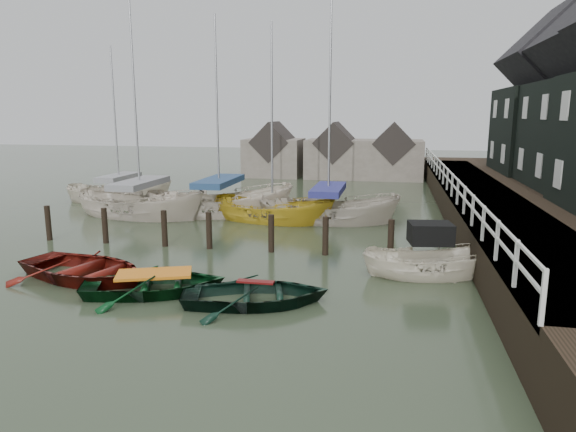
% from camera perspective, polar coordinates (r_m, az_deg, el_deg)
% --- Properties ---
extents(ground, '(120.00, 120.00, 0.00)m').
position_cam_1_polar(ground, '(16.54, -8.36, -6.44)').
color(ground, '#2C3723').
rests_on(ground, ground).
extents(pier, '(3.04, 32.00, 2.70)m').
position_cam_1_polar(pier, '(25.48, 20.42, 0.88)').
color(pier, black).
rests_on(pier, ground).
extents(mooring_pilings, '(13.72, 0.22, 1.80)m').
position_cam_1_polar(mooring_pilings, '(19.49, -8.51, -2.19)').
color(mooring_pilings, black).
rests_on(mooring_pilings, ground).
extents(far_sheds, '(14.00, 4.08, 4.39)m').
position_cam_1_polar(far_sheds, '(41.17, 5.06, 6.88)').
color(far_sheds, '#665B51').
rests_on(far_sheds, ground).
extents(rowboat_red, '(5.30, 4.38, 0.95)m').
position_cam_1_polar(rowboat_red, '(17.09, -21.53, -6.55)').
color(rowboat_red, '#61140D').
rests_on(rowboat_red, ground).
extents(rowboat_green, '(4.72, 4.06, 0.82)m').
position_cam_1_polar(rowboat_green, '(15.22, -14.54, -8.28)').
color(rowboat_green, '#083314').
rests_on(rowboat_green, ground).
extents(rowboat_dkgreen, '(4.54, 3.75, 0.81)m').
position_cam_1_polar(rowboat_dkgreen, '(13.99, -3.59, -9.69)').
color(rowboat_dkgreen, black).
rests_on(rowboat_dkgreen, ground).
extents(motorboat, '(4.33, 2.18, 2.47)m').
position_cam_1_polar(motorboat, '(16.74, 15.36, -6.15)').
color(motorboat, beige).
rests_on(motorboat, ground).
extents(sailboat_a, '(7.58, 3.93, 12.18)m').
position_cam_1_polar(sailboat_a, '(26.52, -15.98, 0.11)').
color(sailboat_a, beige).
rests_on(sailboat_a, ground).
extents(sailboat_b, '(7.89, 4.76, 11.04)m').
position_cam_1_polar(sailboat_b, '(26.10, -7.59, 0.27)').
color(sailboat_b, beige).
rests_on(sailboat_b, ground).
extents(sailboat_c, '(6.64, 3.71, 10.23)m').
position_cam_1_polar(sailboat_c, '(24.46, -1.74, -0.48)').
color(sailboat_c, gold).
rests_on(sailboat_c, ground).
extents(sailboat_d, '(6.66, 2.52, 11.50)m').
position_cam_1_polar(sailboat_d, '(24.30, 4.46, -0.47)').
color(sailboat_d, '#B9AD9E').
rests_on(sailboat_d, ground).
extents(sailboat_e, '(6.40, 3.72, 9.86)m').
position_cam_1_polar(sailboat_e, '(31.48, -18.14, 1.70)').
color(sailboat_e, beige).
rests_on(sailboat_e, ground).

